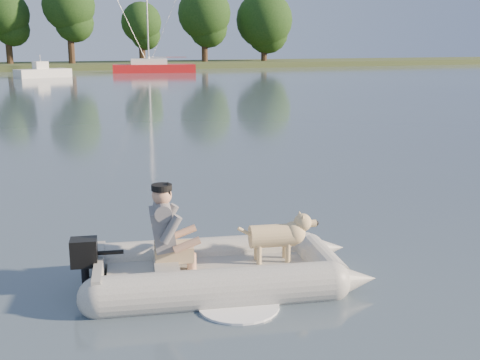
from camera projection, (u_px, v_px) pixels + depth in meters
name	position (u px, v px, depth m)	size (l,w,h in m)	color
water	(261.00, 270.00, 7.65)	(160.00, 160.00, 0.00)	slate
shore_bank	(35.00, 67.00, 64.02)	(160.00, 12.00, 0.70)	#47512D
dinghy	(222.00, 239.00, 7.11)	(4.53, 3.20, 1.33)	gray
man	(165.00, 226.00, 7.00)	(0.70, 0.60, 1.03)	slate
dog	(272.00, 240.00, 7.28)	(0.89, 0.32, 0.60)	tan
outboard_motor	(85.00, 269.00, 6.89)	(0.40, 0.28, 0.75)	black
motorboat	(43.00, 67.00, 48.70)	(4.47, 1.72, 1.89)	white
sailboat	(153.00, 68.00, 56.63)	(7.92, 3.58, 10.50)	#B61416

